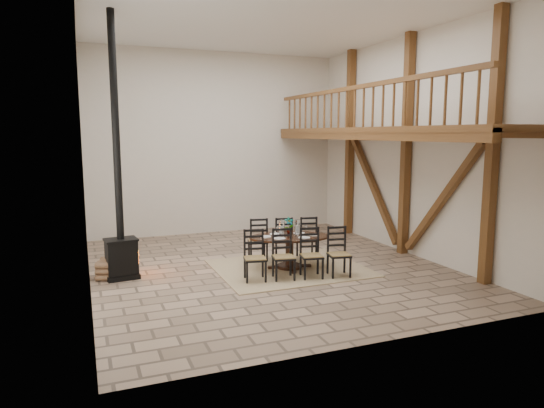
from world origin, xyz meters
name	(u,v)px	position (x,y,z in m)	size (l,w,h in m)	color
ground	(268,267)	(0.00, 0.00, 0.00)	(8.00, 8.00, 0.00)	#A0836A
room_shell	(321,122)	(1.19, 0.00, 3.01)	(7.02, 8.02, 5.01)	beige
rug	(289,268)	(0.37, -0.26, 0.01)	(3.00, 2.50, 0.02)	tan
dining_table	(290,252)	(0.36, -0.33, 0.36)	(2.11, 2.17, 1.08)	black
wood_stove	(120,220)	(-2.91, 0.30, 1.14)	(0.66, 0.54, 5.00)	black
log_basket	(109,269)	(-3.14, 0.46, 0.17)	(0.47, 0.47, 0.39)	brown
log_stack	(107,270)	(-3.18, 0.34, 0.18)	(0.46, 0.46, 0.36)	#9A7156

